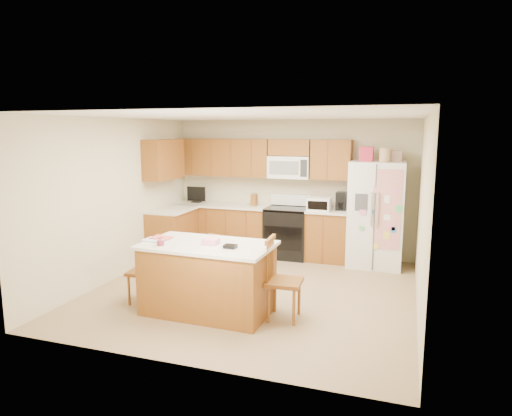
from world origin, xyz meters
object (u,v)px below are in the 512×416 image
(stove, at_px, (287,232))
(refrigerator, at_px, (376,213))
(windsor_chair_back, at_px, (225,265))
(island, at_px, (208,278))
(windsor_chair_right, at_px, (282,281))
(windsor_chair_left, at_px, (145,271))

(stove, bearing_deg, refrigerator, -2.30)
(stove, distance_m, windsor_chair_back, 2.20)
(island, height_order, windsor_chair_right, windsor_chair_right)
(refrigerator, bearing_deg, windsor_chair_right, -108.81)
(stove, distance_m, windsor_chair_right, 2.83)
(refrigerator, bearing_deg, windsor_chair_back, -132.35)
(windsor_chair_back, height_order, windsor_chair_right, windsor_chair_right)
(stove, relative_size, refrigerator, 0.55)
(stove, xyz_separation_m, windsor_chair_right, (0.65, -2.76, 0.01))
(stove, relative_size, windsor_chair_left, 1.24)
(island, bearing_deg, refrigerator, 56.10)
(refrigerator, height_order, windsor_chair_left, refrigerator)
(island, bearing_deg, windsor_chair_right, 5.55)
(windsor_chair_left, bearing_deg, island, -2.71)
(stove, height_order, windsor_chair_left, stove)
(windsor_chair_left, bearing_deg, windsor_chair_right, 1.44)
(windsor_chair_right, bearing_deg, windsor_chair_back, 149.46)
(stove, bearing_deg, windsor_chair_right, -76.69)
(refrigerator, xyz_separation_m, windsor_chair_left, (-2.82, -2.74, -0.49))
(refrigerator, bearing_deg, windsor_chair_left, -135.81)
(stove, height_order, refrigerator, refrigerator)
(windsor_chair_left, bearing_deg, windsor_chair_back, 35.27)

